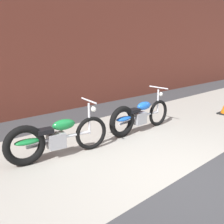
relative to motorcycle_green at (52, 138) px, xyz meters
name	(u,v)px	position (x,y,z in m)	size (l,w,h in m)	color
ground_plane	(181,178)	(1.14, -2.00, -0.40)	(80.00, 80.00, 0.00)	#38383A
sidewalk_slab	(108,146)	(1.14, -0.25, -0.40)	(36.00, 3.50, 0.01)	#9E998E
brick_building_wall	(26,11)	(1.14, 3.20, 2.57)	(36.00, 0.50, 5.93)	brown
motorcycle_green	(52,138)	(0.00, 0.00, 0.00)	(2.00, 0.66, 1.03)	black
motorcycle_blue	(137,116)	(2.23, -0.05, 0.00)	(2.01, 0.58, 1.03)	black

